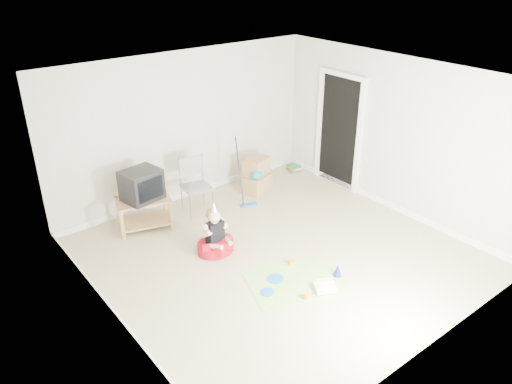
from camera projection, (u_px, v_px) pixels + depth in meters
ground at (278, 254)px, 7.38m from camera, size 5.00×5.00×0.00m
doorway_recess at (339, 132)px, 9.15m from camera, size 0.02×0.90×2.05m
tv_stand at (144, 211)px, 7.95m from camera, size 0.94×0.73×0.52m
crt_tv at (141, 185)px, 7.75m from camera, size 0.64×0.56×0.49m
folding_chair at (196, 187)px, 8.33m from camera, size 0.51×0.49×0.99m
cardboard_boxes at (256, 176)px, 9.15m from camera, size 0.60×0.53×0.64m
floor_mop at (248, 192)px, 8.65m from camera, size 0.31×0.39×1.19m
book_pile at (294, 168)px, 10.11m from camera, size 0.30×0.34×0.12m
seated_woman at (215, 241)px, 7.37m from camera, size 0.61×0.61×0.82m
party_mat at (295, 280)px, 6.80m from camera, size 1.53×1.30×0.01m
birthday_cake at (325, 288)px, 6.58m from camera, size 0.34×0.32×0.14m
blue_plate_near at (275, 279)px, 6.81m from camera, size 0.27×0.27×0.01m
blue_plate_far at (267, 292)px, 6.55m from camera, size 0.19×0.19×0.01m
orange_cup_near at (291, 262)px, 7.11m from camera, size 0.07×0.07×0.08m
orange_cup_far at (306, 296)px, 6.42m from camera, size 0.08×0.08×0.09m
blue_party_hat at (338, 270)px, 6.85m from camera, size 0.17×0.17×0.18m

